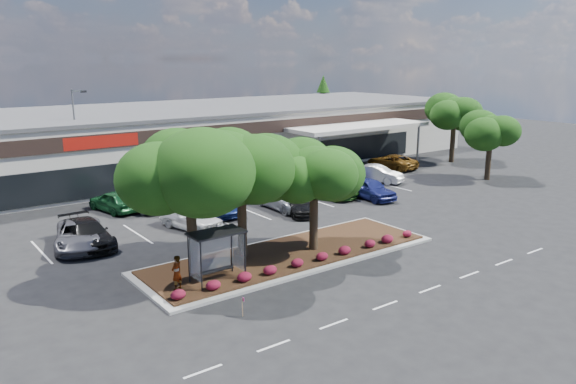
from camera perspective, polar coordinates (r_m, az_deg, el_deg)
ground at (r=31.36m, az=7.61°, el=-7.77°), size 160.00×160.00×0.00m
retail_store at (r=59.06m, az=-15.80°, el=4.99°), size 80.40×25.20×6.25m
landscape_island at (r=32.94m, az=0.22°, el=-6.37°), size 18.00×6.00×0.26m
lane_markings at (r=38.99m, az=-3.25°, el=-3.41°), size 33.12×20.06×0.01m
shrub_row at (r=31.25m, az=2.54°, el=-6.74°), size 17.00×0.80×0.50m
bus_shelter at (r=28.57m, az=-7.40°, el=-4.99°), size 2.75×1.55×2.59m
island_tree_west at (r=29.14m, az=-9.87°, el=-0.82°), size 7.20×7.20×7.89m
island_tree_mid at (r=31.46m, az=-4.74°, el=-0.15°), size 6.60×6.60×7.32m
island_tree_east at (r=32.62m, az=2.65°, el=-0.36°), size 5.80×5.80×6.50m
tree_east_near at (r=56.41m, az=19.80°, el=4.44°), size 5.60×5.60×6.51m
tree_east_far at (r=64.98m, az=16.46°, el=6.26°), size 6.40×6.40×7.62m
conifer_north_east at (r=85.01m, az=3.57°, el=8.80°), size 3.96×3.96×9.00m
person_waiting at (r=28.05m, az=-11.24°, el=-8.04°), size 0.75×0.64×1.74m
light_pole at (r=51.27m, az=-20.54°, el=4.24°), size 1.43×0.64×8.78m
survey_stake at (r=25.61m, az=-4.62°, el=-11.29°), size 0.08×0.14×0.90m
car_0 at (r=36.64m, az=-19.74°, el=-4.01°), size 2.30×5.56×1.61m
car_1 at (r=36.61m, az=-20.52°, el=-4.11°), size 4.20×6.21×1.58m
car_2 at (r=38.49m, az=-9.80°, el=-2.52°), size 3.10×5.26×1.68m
car_3 at (r=42.18m, az=-7.39°, el=-1.03°), size 3.85×6.45×1.68m
car_4 at (r=42.92m, az=-0.23°, el=-0.81°), size 2.61×5.36×1.47m
car_5 at (r=41.70m, az=0.97°, el=-1.34°), size 3.21×4.91×1.32m
car_6 at (r=46.81m, az=4.13°, el=0.38°), size 3.62×5.81×1.50m
car_7 at (r=46.64m, az=8.32°, el=0.35°), size 2.31×5.12×1.71m
car_8 at (r=53.00m, az=9.03°, el=1.83°), size 3.31×5.12×1.59m
car_10 at (r=43.77m, az=-14.29°, el=-1.01°), size 1.64×4.06×1.38m
car_11 at (r=44.29m, az=-17.28°, el=-0.88°), size 2.85×5.02×1.61m
car_12 at (r=46.36m, az=-6.46°, el=0.24°), size 2.68×5.01×1.57m
car_13 at (r=47.83m, az=-9.42°, el=0.42°), size 3.06×4.29×1.36m
car_15 at (r=52.85m, az=0.98°, el=1.82°), size 1.96×4.04×1.33m
car_16 at (r=53.61m, az=6.25°, el=2.01°), size 3.29×4.85×1.51m
car_17 at (r=59.79m, az=10.51°, el=3.06°), size 2.89×5.71×1.55m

